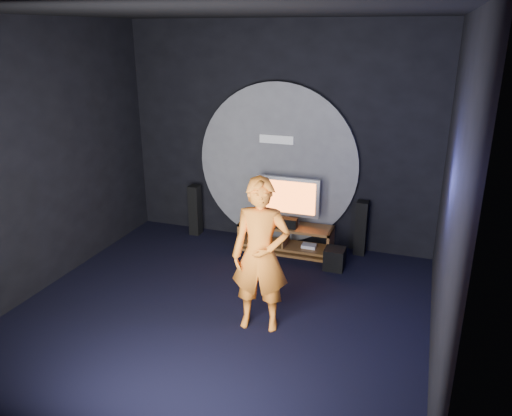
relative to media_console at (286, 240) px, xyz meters
The scene contains 15 objects.
floor 2.08m from the media_console, 97.87° to the right, with size 5.00×5.00×0.00m, color black.
back_wall 1.64m from the media_console, 122.20° to the left, with size 5.00×0.04×3.50m, color black.
front_wall 4.82m from the media_console, 93.56° to the right, with size 5.00×0.04×3.50m, color black.
left_wall 3.79m from the media_console, 143.63° to the right, with size 0.04×5.00×3.50m, color black.
right_wall 3.40m from the media_console, 42.76° to the right, with size 0.04×5.00×3.50m, color black.
ceiling 3.90m from the media_console, 97.87° to the right, with size 5.00×5.00×0.01m, color black.
wall_disc_panel 1.21m from the media_console, 125.74° to the left, with size 2.60×0.11×2.60m.
media_console is the anchor object (origin of this frame).
tv 0.67m from the media_console, 95.79° to the left, with size 0.99×0.22×0.75m.
center_speaker 0.34m from the media_console, 94.17° to the right, with size 0.40×0.15×0.15m, color black.
remote 0.65m from the media_console, 168.41° to the right, with size 0.18×0.05×0.02m, color black.
tower_speaker_left 1.70m from the media_console, behind, with size 0.17×0.19×0.87m, color black.
tower_speaker_right 1.18m from the media_console, 15.02° to the left, with size 0.17×0.19×0.87m, color black.
subwoofer 0.92m from the media_console, 23.05° to the right, with size 0.29×0.29×0.32m, color black.
player 2.28m from the media_console, 82.12° to the right, with size 0.67×0.44×1.83m, color orange.
Camera 1 is at (2.22, -4.96, 3.32)m, focal length 35.00 mm.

